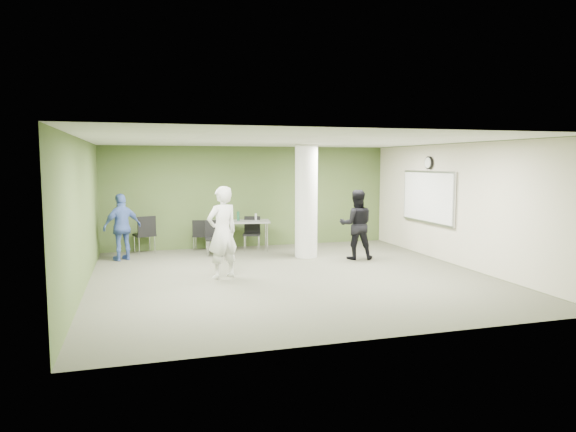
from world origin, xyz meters
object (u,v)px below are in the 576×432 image
object	(u,v)px
woman_white	(222,232)
man_blue	(122,227)
folding_table	(238,223)
man_black	(356,225)
chair_back_left	(145,232)

from	to	relation	value
woman_white	man_blue	world-z (taller)	woman_white
folding_table	woman_white	world-z (taller)	woman_white
man_black	man_blue	size ratio (longest dim) A/B	1.05
chair_back_left	folding_table	bearing A→B (deg)	158.34
man_blue	folding_table	bearing A→B (deg)	163.10
chair_back_left	woman_white	bearing A→B (deg)	97.00
chair_back_left	man_black	bearing A→B (deg)	139.18
chair_back_left	woman_white	size ratio (longest dim) A/B	0.53
man_black	folding_table	bearing A→B (deg)	-22.13
folding_table	woman_white	bearing A→B (deg)	-96.86
chair_back_left	man_black	world-z (taller)	man_black
folding_table	chair_back_left	size ratio (longest dim) A/B	1.81
woman_white	man_blue	bearing A→B (deg)	-75.14
woman_white	man_black	bearing A→B (deg)	175.17
chair_back_left	man_black	distance (m)	5.41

